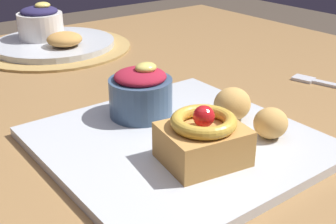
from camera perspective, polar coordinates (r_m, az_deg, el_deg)
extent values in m
cube|color=olive|center=(0.63, -5.57, -2.70)|extent=(1.29, 1.15, 0.04)
cylinder|color=olive|center=(1.44, 3.51, -2.54)|extent=(0.07, 0.07, 0.69)
cylinder|color=#AD894C|center=(0.98, -14.41, 8.05)|extent=(0.32, 0.32, 0.00)
cube|color=silver|center=(0.55, 1.27, -3.94)|extent=(0.31, 0.31, 0.01)
cube|color=#C68E47|center=(0.49, 4.33, -4.22)|extent=(0.10, 0.09, 0.04)
torus|color=gold|center=(0.47, 4.44, -1.27)|extent=(0.08, 0.08, 0.01)
sphere|color=red|center=(0.47, 4.46, -0.62)|extent=(0.02, 0.02, 0.02)
cylinder|color=#3D5675|center=(0.60, -3.53, 1.91)|extent=(0.09, 0.09, 0.05)
ellipsoid|color=#A31E33|center=(0.59, -3.60, 4.60)|extent=(0.07, 0.07, 0.02)
ellipsoid|color=#EAD666|center=(0.58, -2.87, 5.73)|extent=(0.03, 0.03, 0.01)
ellipsoid|color=tan|center=(0.55, 13.09, -1.39)|extent=(0.04, 0.04, 0.04)
ellipsoid|color=tan|center=(0.59, 8.28, 1.02)|extent=(0.05, 0.05, 0.04)
cylinder|color=silver|center=(0.98, -14.46, 8.53)|extent=(0.25, 0.25, 0.01)
cylinder|color=white|center=(1.00, -16.09, 10.64)|extent=(0.10, 0.10, 0.05)
ellipsoid|color=#28234C|center=(0.99, -16.30, 12.37)|extent=(0.08, 0.08, 0.02)
ellipsoid|color=#EAD666|center=(0.99, -15.88, 13.09)|extent=(0.03, 0.03, 0.01)
ellipsoid|color=#C68E47|center=(0.93, -13.20, 9.12)|extent=(0.07, 0.07, 0.03)
cube|color=silver|center=(0.80, 17.07, 4.12)|extent=(0.03, 0.04, 0.00)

